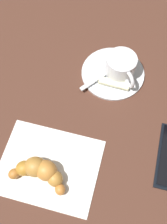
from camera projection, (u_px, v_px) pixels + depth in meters
The scene contains 7 objects.
ground_plane at pixel (72, 122), 0.59m from camera, with size 1.80×1.80×0.00m, color #4C2C20.
saucer at pixel (113, 72), 0.64m from camera, with size 0.14×0.14×0.01m, color silver.
espresso_cup at pixel (121, 66), 0.62m from camera, with size 0.08×0.07×0.05m.
teaspoon at pixel (112, 69), 0.64m from camera, with size 0.12×0.09×0.01m.
sugar_packet at pixel (114, 83), 0.62m from camera, with size 0.07×0.02×0.01m, color beige.
napkin at pixel (49, 166), 0.55m from camera, with size 0.15×0.19×0.00m, color white.
croissant at pixel (40, 171), 0.52m from camera, with size 0.06×0.12×0.04m.
Camera 1 is at (-0.23, -0.09, 0.54)m, focal length 46.41 mm.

